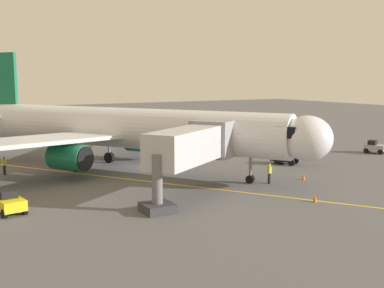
{
  "coord_description": "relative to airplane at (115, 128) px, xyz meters",
  "views": [
    {
      "loc": [
        18.18,
        43.13,
        8.9
      ],
      "look_at": [
        -2.57,
        6.75,
        3.0
      ],
      "focal_mm": 44.69,
      "sensor_mm": 36.0,
      "label": 1
    }
  ],
  "objects": [
    {
      "name": "ground_crew_wing_walker",
      "position": [
        9.85,
        -2.43,
        -3.12
      ],
      "size": [
        0.43,
        0.3,
        1.71
      ],
      "color": "#23232D",
      "rests_on": "ground"
    },
    {
      "name": "ground_plane",
      "position": [
        -2.0,
        0.16,
        -4.0
      ],
      "size": [
        220.0,
        220.0,
        0.0
      ],
      "primitive_type": "plane",
      "color": "#565659"
    },
    {
      "name": "tug_portside",
      "position": [
        11.5,
        10.94,
        -3.3
      ],
      "size": [
        1.91,
        2.53,
        1.5
      ],
      "color": "yellow",
      "rests_on": "ground"
    },
    {
      "name": "apron_lead_in_line",
      "position": [
        -0.16,
        6.23,
        -4.0
      ],
      "size": [
        22.27,
        33.49,
        0.01
      ],
      "primitive_type": "cube",
      "rotation": [
        0.0,
        0.0,
        0.58
      ],
      "color": "yellow",
      "rests_on": "ground"
    },
    {
      "name": "tug_starboard_side",
      "position": [
        -29.99,
        5.74,
        -3.3
      ],
      "size": [
        2.32,
        2.71,
        1.5
      ],
      "color": "#9E9EA3",
      "rests_on": "ground"
    },
    {
      "name": "belt_loader_near_nose",
      "position": [
        -16.15,
        6.06,
        -3.29
      ],
      "size": [
        3.32,
        4.56,
        2.32
      ],
      "color": "black",
      "rests_on": "ground"
    },
    {
      "name": "safety_cone_nose_left",
      "position": [
        -7.98,
        18.72,
        -3.73
      ],
      "size": [
        0.32,
        0.32,
        0.55
      ],
      "primitive_type": "cone",
      "color": "#F2590F",
      "rests_on": "ground"
    },
    {
      "name": "airplane",
      "position": [
        0.0,
        0.0,
        0.0
      ],
      "size": [
        30.69,
        35.54,
        11.5
      ],
      "color": "silver",
      "rests_on": "ground"
    },
    {
      "name": "safety_cone_nose_right",
      "position": [
        -12.55,
        12.59,
        -3.73
      ],
      "size": [
        0.32,
        0.32,
        0.55
      ],
      "primitive_type": "cone",
      "color": "#F2590F",
      "rests_on": "ground"
    },
    {
      "name": "jet_bridge",
      "position": [
        -1.75,
        12.37,
        -0.24
      ],
      "size": [
        10.56,
        8.16,
        5.4
      ],
      "color": "#B7B7BC",
      "rests_on": "ground"
    },
    {
      "name": "ground_crew_marshaller",
      "position": [
        -8.94,
        12.36,
        -3.12
      ],
      "size": [
        0.29,
        0.43,
        1.71
      ],
      "color": "#23232D",
      "rests_on": "ground"
    },
    {
      "name": "ground_crew_loader",
      "position": [
        0.44,
        -6.92,
        -3.12
      ],
      "size": [
        0.47,
        0.43,
        1.71
      ],
      "color": "#23232D",
      "rests_on": "ground"
    }
  ]
}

